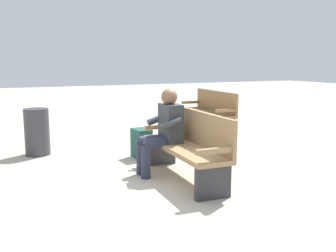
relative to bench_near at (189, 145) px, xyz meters
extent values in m
plane|color=#B7AD99|center=(0.00, 0.07, -0.46)|extent=(40.00, 40.00, 0.00)
cube|color=#9E7A51|center=(0.00, 0.07, -0.04)|extent=(1.82, 0.56, 0.06)
cube|color=#9E7A51|center=(-0.01, -0.14, 0.22)|extent=(1.80, 0.13, 0.45)
cube|color=#9E7A51|center=(-0.85, 0.11, 0.11)|extent=(0.08, 0.48, 0.06)
cube|color=#9E7A51|center=(0.85, 0.03, 0.11)|extent=(0.08, 0.48, 0.06)
cube|color=#2D2D33|center=(-0.80, 0.11, -0.26)|extent=(0.10, 0.44, 0.39)
cube|color=#2D2D33|center=(0.80, 0.04, -0.26)|extent=(0.10, 0.44, 0.39)
cube|color=#33383D|center=(0.33, 0.11, 0.25)|extent=(0.41, 0.24, 0.52)
sphere|color=brown|center=(0.33, 0.13, 0.61)|extent=(0.22, 0.22, 0.22)
cylinder|color=#282D42|center=(0.24, 0.32, 0.01)|extent=(0.17, 0.43, 0.15)
cylinder|color=#282D42|center=(0.44, 0.31, 0.01)|extent=(0.17, 0.43, 0.15)
cylinder|color=#282D42|center=(0.24, 0.51, -0.23)|extent=(0.13, 0.13, 0.45)
cylinder|color=#282D42|center=(0.44, 0.50, -0.23)|extent=(0.13, 0.13, 0.45)
cylinder|color=#33383D|center=(0.09, 0.22, 0.28)|extent=(0.10, 0.32, 0.18)
cylinder|color=#33383D|center=(0.57, 0.20, 0.28)|extent=(0.10, 0.32, 0.18)
cube|color=#1E4C42|center=(1.31, 0.16, -0.22)|extent=(0.37, 0.26, 0.47)
cube|color=#23574C|center=(1.32, 0.03, -0.29)|extent=(0.25, 0.06, 0.21)
cube|color=olive|center=(2.92, -2.01, -0.04)|extent=(1.83, 0.60, 0.06)
cube|color=olive|center=(2.91, -2.22, 0.22)|extent=(1.80, 0.17, 0.45)
cube|color=olive|center=(2.07, -1.95, 0.11)|extent=(0.09, 0.48, 0.06)
cube|color=olive|center=(3.77, -2.06, 0.11)|extent=(0.09, 0.48, 0.06)
cube|color=#2D2D33|center=(2.12, -1.96, -0.26)|extent=(0.11, 0.44, 0.39)
cube|color=#2D2D33|center=(3.72, -2.06, -0.26)|extent=(0.11, 0.44, 0.39)
cylinder|color=#38383D|center=(2.23, 1.66, -0.07)|extent=(0.40, 0.40, 0.78)
camera|label=1|loc=(-4.37, 2.32, 1.08)|focal=41.18mm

